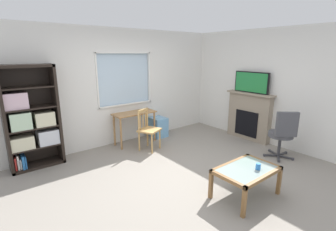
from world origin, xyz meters
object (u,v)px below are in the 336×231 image
Objects in this scene: fireplace at (249,116)px; coffee_table at (246,172)px; bookshelf at (31,122)px; plastic_drawer_unit at (158,127)px; tv at (251,82)px; desk_under_window at (135,118)px; wooden_chair at (148,129)px; sippy_cup at (258,166)px; office_chair at (283,132)px.

coffee_table is at bearing -146.57° from fireplace.
plastic_drawer_unit is at bearing -1.24° from bookshelf.
plastic_drawer_unit is at bearing 136.88° from tv.
wooden_chair is at bearing -87.22° from desk_under_window.
sippy_cup is (0.21, -2.53, 0.03)m from wooden_chair.
fireplace is at bearing 0.00° from tv.
sippy_cup is at bearing -163.68° from office_chair.
plastic_drawer_unit is 2.26m from fireplace.
wooden_chair is 0.97× the size of coffee_table.
desk_under_window is at bearing -175.99° from plastic_drawer_unit.
office_chair reaches higher than wooden_chair.
desk_under_window is at bearing 125.52° from office_chair.
office_chair is (3.94, -2.69, -0.31)m from bookshelf.
plastic_drawer_unit is at bearing 39.47° from wooden_chair.
wooden_chair is 1.02× the size of tv.
bookshelf is at bearing 160.40° from tv.
fireplace reaches higher than coffee_table.
wooden_chair is 2.54m from sippy_cup.
desk_under_window is 0.83× the size of fireplace.
wooden_chair is (2.12, -0.63, -0.40)m from bookshelf.
sippy_cup is at bearing -98.83° from plastic_drawer_unit.
office_chair is at bearing -34.33° from bookshelf.
desk_under_window is 2.77m from fireplace.
bookshelf is 3.94m from sippy_cup.
plastic_drawer_unit is 5.47× the size of sippy_cup.
fireplace is at bearing -31.95° from desk_under_window.
desk_under_window is 0.99× the size of office_chair.
sippy_cup is (0.10, -0.12, 0.11)m from coffee_table.
desk_under_window is 1.07× the size of coffee_table.
tv is at bearing -19.60° from bookshelf.
sippy_cup is (-1.61, -0.47, -0.06)m from office_chair.
fireplace is at bearing -22.19° from wooden_chair.
plastic_drawer_unit is 2.88m from office_chair.
fireplace is (2.33, -0.95, 0.12)m from wooden_chair.
plastic_drawer_unit is (0.71, 0.05, -0.37)m from desk_under_window.
office_chair is 1.07× the size of coffee_table.
wooden_chair is 2.75m from office_chair.
plastic_drawer_unit is 0.53× the size of coffee_table.
coffee_table is at bearing -53.74° from bookshelf.
tv is at bearing 180.00° from fireplace.
fireplace is 2.65m from sippy_cup.
desk_under_window is at bearing 148.05° from fireplace.
fireplace is at bearing -19.52° from bookshelf.
desk_under_window is (2.10, -0.11, -0.25)m from bookshelf.
office_chair reaches higher than coffee_table.
office_chair is (1.81, -2.06, 0.09)m from wooden_chair.
tv is at bearing 33.65° from coffee_table.
plastic_drawer_unit reaches higher than coffee_table.
tv is 9.76× the size of sippy_cup.
bookshelf reaches higher than coffee_table.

